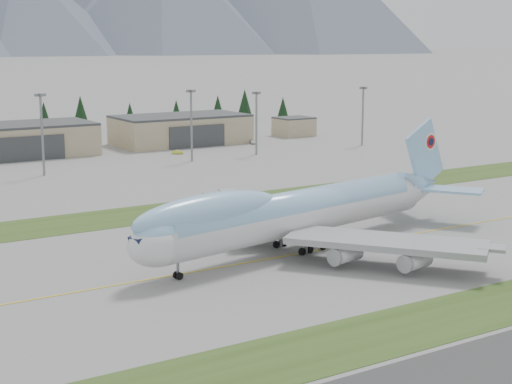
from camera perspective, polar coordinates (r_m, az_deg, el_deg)
ground at (r=145.44m, az=5.24°, el=-4.14°), size 7000.00×7000.00×0.00m
grass_strip_near at (r=118.82m, az=16.49°, el=-8.02°), size 400.00×14.00×0.08m
grass_strip_far at (r=182.26m, az=-3.33°, el=-1.03°), size 400.00×18.00×0.08m
taxiway_line_main at (r=145.44m, az=5.24°, el=-4.14°), size 400.00×0.40×0.02m
boeing_747_freighter at (r=142.71m, az=2.96°, el=-1.45°), size 82.49×69.80×21.63m
hangar_center at (r=272.68m, az=-16.86°, el=3.65°), size 48.00×26.60×10.80m
hangar_right at (r=293.94m, az=-5.49°, el=4.56°), size 48.00×26.60×10.80m
control_shed at (r=317.89m, az=2.78°, el=4.78°), size 14.00×12.00×7.60m
floodlight_masts at (r=243.87m, az=-7.65°, el=5.58°), size 190.20×6.74×23.26m
service_vehicle_b at (r=267.56m, az=-5.71°, el=2.76°), size 4.08×3.25×1.30m
service_vehicle_c at (r=292.10m, az=-0.21°, el=3.50°), size 3.65×5.03×1.35m
conifer_belt at (r=337.45m, az=-16.41°, el=5.21°), size 265.90×15.00×16.25m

